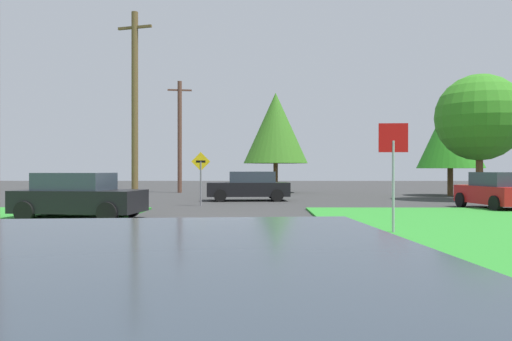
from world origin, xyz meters
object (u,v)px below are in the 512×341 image
Objects in this scene: direction_sign at (201,172)px; oak_tree_left at (276,128)px; stop_sign at (393,156)px; utility_pole_mid at (135,106)px; car_approaching_junction at (249,186)px; utility_pole_far at (180,136)px; car_on_crossroad at (497,191)px; parked_car_near_building at (79,196)px; oak_tree_right at (479,118)px; pine_tree_center at (450,132)px.

oak_tree_left is (3.96, 13.34, 3.24)m from direction_sign.
stop_sign is 0.31× the size of utility_pole_mid.
car_approaching_junction is 4.60m from direction_sign.
car_approaching_junction is 10.35m from oak_tree_left.
car_on_crossroad is at bearing -43.40° from utility_pole_far.
utility_pole_mid is 3.66× the size of direction_sign.
stop_sign is 0.35× the size of utility_pole_far.
oak_tree_left reaches higher than parked_car_near_building.
oak_tree_right is at bearing -27.24° from utility_pole_far.
utility_pole_far is 1.12× the size of oak_tree_left.
utility_pole_mid is (-5.47, -3.49, 3.99)m from car_approaching_junction.
parked_car_near_building is at bearing 56.80° from car_approaching_junction.
oak_tree_right is at bearing 36.59° from parked_car_near_building.
pine_tree_center is at bearing -12.86° from utility_pole_far.
pine_tree_center is at bearing -19.04° from car_on_crossroad.
oak_tree_left is (-2.38, 23.71, 2.75)m from stop_sign.
stop_sign is 0.45× the size of pine_tree_center.
oak_tree_left reaches higher than oak_tree_right.
car_approaching_junction is at bearing -60.22° from utility_pole_far.
car_on_crossroad is at bearing -8.60° from direction_sign.
oak_tree_right is at bearing -40.02° from oak_tree_left.
oak_tree_left is (7.19, -0.12, 0.55)m from utility_pole_far.
utility_pole_mid is 20.59m from pine_tree_center.
car_approaching_junction and parked_car_near_building have the same top height.
direction_sign is at bearing -149.08° from pine_tree_center.
pine_tree_center is at bearing -111.80° from stop_sign.
direction_sign is at bearing -76.51° from utility_pole_far.
stop_sign is at bearing -58.53° from direction_sign.
oak_tree_left is at bearing 60.65° from utility_pole_mid.
oak_tree_right is (8.66, 14.44, 2.53)m from stop_sign.
oak_tree_left is (-9.13, 15.32, 4.03)m from car_on_crossroad.
pine_tree_center is (2.27, 11.19, 3.38)m from car_on_crossroad.
utility_pole_far is 7.21m from oak_tree_left.
oak_tree_right is (12.81, 0.10, 3.81)m from car_approaching_junction.
stop_sign is 0.42× the size of oak_tree_right.
car_approaching_junction is 0.66× the size of oak_tree_right.
oak_tree_right is (18.23, -9.39, 0.34)m from utility_pole_far.
direction_sign is at bearing -164.84° from oak_tree_right.
utility_pole_far is at bearing 89.82° from utility_pole_mid.
utility_pole_mid reaches higher than pine_tree_center.
oak_tree_right is (15.01, 4.06, 3.02)m from direction_sign.
car_approaching_junction is at bearing -70.93° from stop_sign.
car_approaching_junction is 1.04× the size of parked_car_near_building.
utility_pole_mid is at bearing 28.17° from car_approaching_junction.
parked_car_near_building is at bearing -150.60° from oak_tree_right.
car_approaching_junction is (-4.15, 14.34, -1.28)m from stop_sign.
oak_tree_right is (1.91, 6.05, 3.82)m from car_on_crossroad.
oak_tree_left is 1.14× the size of pine_tree_center.
utility_pole_far is 1.19× the size of oak_tree_right.
utility_pole_far is 20.51m from oak_tree_right.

